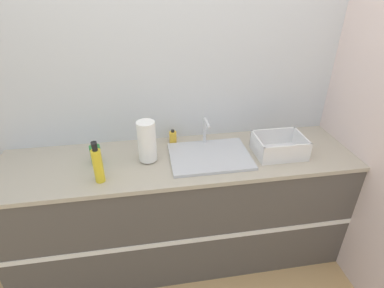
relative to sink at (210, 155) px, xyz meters
The scene contains 10 objects.
ground_plane 1.00m from the sink, 125.71° to the right, with size 12.00×12.00×0.00m, color tan.
wall_back 0.55m from the sink, 120.04° to the left, with size 4.84×0.06×2.60m.
wall_right 1.10m from the sink, ahead, with size 0.06×2.62×2.60m.
counter_cabinet 0.52m from the sink, behind, with size 2.47×0.65×0.92m.
sink is the anchor object (origin of this frame).
paper_towel_roll 0.44m from the sink, behind, with size 0.12×0.12×0.29m.
dish_rack 0.49m from the sink, ahead, with size 0.34×0.26×0.13m.
bottle_green 0.76m from the sink, behind, with size 0.07×0.07×0.16m.
bottle_yellow 0.74m from the sink, 167.22° to the right, with size 0.06×0.06×0.26m.
soap_dispenser 0.33m from the sink, 133.74° to the left, with size 0.05×0.05×0.11m.
Camera 1 is at (-0.20, -1.43, 2.03)m, focal length 28.00 mm.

